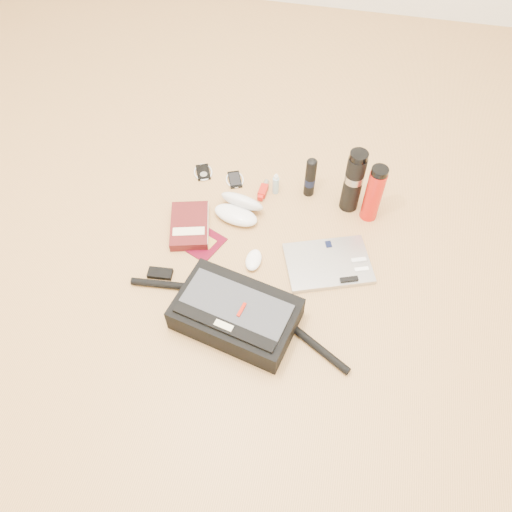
# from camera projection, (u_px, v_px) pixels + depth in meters

# --- Properties ---
(ground) EXTENTS (4.00, 4.00, 0.00)m
(ground) POSITION_uv_depth(u_px,v_px,m) (262.00, 277.00, 1.87)
(ground) COLOR tan
(ground) RESTS_ON ground
(messenger_bag) EXTENTS (0.83, 0.34, 0.12)m
(messenger_bag) POSITION_uv_depth(u_px,v_px,m) (235.00, 313.00, 1.71)
(messenger_bag) COLOR black
(messenger_bag) RESTS_ON ground
(laptop) EXTENTS (0.37, 0.31, 0.03)m
(laptop) POSITION_uv_depth(u_px,v_px,m) (328.00, 264.00, 1.89)
(laptop) COLOR #ABABAD
(laptop) RESTS_ON ground
(book) EXTENTS (0.20, 0.26, 0.04)m
(book) POSITION_uv_depth(u_px,v_px,m) (190.00, 226.00, 1.99)
(book) COLOR #4B1112
(book) RESTS_ON ground
(passport) EXTENTS (0.15, 0.17, 0.01)m
(passport) POSITION_uv_depth(u_px,v_px,m) (206.00, 245.00, 1.95)
(passport) COLOR #4E0415
(passport) RESTS_ON ground
(mouse) EXTENTS (0.06, 0.10, 0.03)m
(mouse) POSITION_uv_depth(u_px,v_px,m) (254.00, 260.00, 1.89)
(mouse) COLOR white
(mouse) RESTS_ON ground
(sunglasses_case) EXTENTS (0.22, 0.19, 0.11)m
(sunglasses_case) POSITION_uv_depth(u_px,v_px,m) (239.00, 208.00, 2.02)
(sunglasses_case) COLOR white
(sunglasses_case) RESTS_ON ground
(ipod) EXTENTS (0.11, 0.11, 0.01)m
(ipod) POSITION_uv_depth(u_px,v_px,m) (203.00, 172.00, 2.18)
(ipod) COLOR black
(ipod) RESTS_ON ground
(phone) EXTENTS (0.10, 0.11, 0.01)m
(phone) POSITION_uv_depth(u_px,v_px,m) (235.00, 180.00, 2.16)
(phone) COLOR black
(phone) RESTS_ON ground
(inhaler) EXTENTS (0.04, 0.11, 0.03)m
(inhaler) POSITION_uv_depth(u_px,v_px,m) (263.00, 190.00, 2.11)
(inhaler) COLOR #AE1A11
(inhaler) RESTS_ON ground
(spray_bottle) EXTENTS (0.04, 0.04, 0.10)m
(spray_bottle) POSITION_uv_depth(u_px,v_px,m) (276.00, 185.00, 2.08)
(spray_bottle) COLOR #91B9C8
(spray_bottle) RESTS_ON ground
(aerosol_can) EXTENTS (0.05, 0.05, 0.19)m
(aerosol_can) POSITION_uv_depth(u_px,v_px,m) (310.00, 177.00, 2.04)
(aerosol_can) COLOR black
(aerosol_can) RESTS_ON ground
(thermos_black) EXTENTS (0.10, 0.10, 0.29)m
(thermos_black) POSITION_uv_depth(u_px,v_px,m) (353.00, 181.00, 1.96)
(thermos_black) COLOR black
(thermos_black) RESTS_ON ground
(thermos_red) EXTENTS (0.09, 0.09, 0.26)m
(thermos_red) POSITION_uv_depth(u_px,v_px,m) (374.00, 194.00, 1.94)
(thermos_red) COLOR red
(thermos_red) RESTS_ON ground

